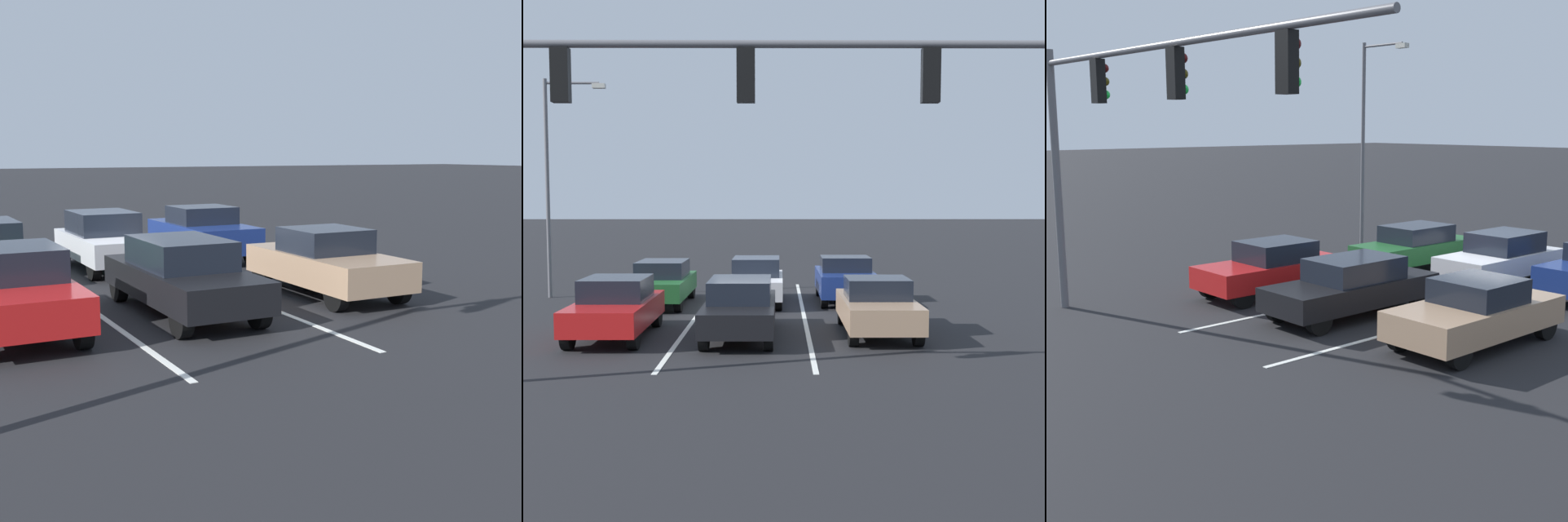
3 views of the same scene
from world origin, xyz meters
TOP-DOWN VIEW (x-y plane):
  - ground_plane at (0.00, 0.00)m, footprint 240.00×240.00m
  - lane_stripe_left_divider at (-1.60, 1.83)m, footprint 0.12×15.66m
  - lane_stripe_center_divider at (1.60, 1.83)m, footprint 0.12×15.66m
  - car_red_rightlane_front at (3.25, 5.61)m, footprint 1.78×4.30m
  - car_black_midlane_front at (0.12, 5.57)m, footprint 1.73×4.67m
  - car_tan_leftlane_front at (-3.38, 5.28)m, footprint 1.79×4.22m
  - car_silver_midlane_second at (-0.09, -0.46)m, footprint 1.75×4.26m
  - car_darkgreen_rightlane_second at (3.00, -0.16)m, footprint 1.74×4.48m
  - car_navy_leftlane_second at (-3.11, -0.86)m, footprint 1.87×4.23m
  - traffic_signal_gantry at (1.81, 10.64)m, footprint 11.54×0.37m
  - street_lamp_right_shoulder at (7.06, -1.99)m, footprint 2.17×0.24m

SIDE VIEW (x-z plane):
  - ground_plane at x=0.00m, z-range 0.00..0.00m
  - lane_stripe_left_divider at x=-1.60m, z-range 0.00..0.01m
  - lane_stripe_center_divider at x=1.60m, z-range 0.00..0.01m
  - car_tan_leftlane_front at x=-3.38m, z-range 0.00..1.46m
  - car_black_midlane_front at x=0.12m, z-range 0.03..1.49m
  - car_darkgreen_rightlane_second at x=3.00m, z-range 0.03..1.49m
  - car_red_rightlane_front at x=3.25m, z-range 0.02..1.52m
  - car_navy_leftlane_second at x=-3.11m, z-range 0.01..1.55m
  - car_silver_midlane_second at x=-0.09m, z-range 0.02..1.55m
  - street_lamp_right_shoulder at x=7.06m, z-range 0.64..8.31m
  - traffic_signal_gantry at x=1.81m, z-range 1.72..8.23m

